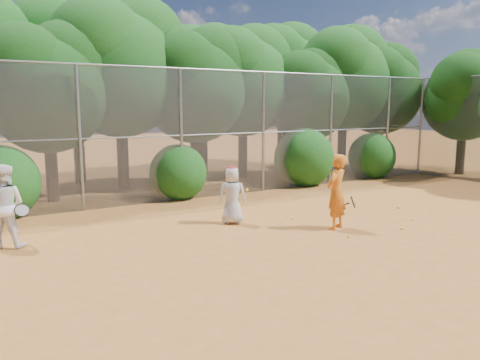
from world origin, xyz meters
TOP-DOWN VIEW (x-y plane):
  - ground at (0.00, 0.00)m, footprint 80.00×80.00m
  - fence_back at (-0.12, 6.00)m, footprint 20.05×0.09m
  - tree_2 at (-4.45, 7.83)m, footprint 3.99×3.47m
  - tree_3 at (-1.94, 8.84)m, footprint 4.89×4.26m
  - tree_4 at (0.55, 8.24)m, footprint 4.19×3.64m
  - tree_5 at (3.06, 9.04)m, footprint 4.51×3.92m
  - tree_6 at (5.55, 8.03)m, footprint 3.86×3.36m
  - tree_7 at (8.06, 8.64)m, footprint 4.77×4.14m
  - tree_8 at (10.05, 8.34)m, footprint 4.25×3.70m
  - tree_10 at (-2.93, 11.05)m, footprint 5.15×4.48m
  - tree_11 at (2.06, 10.64)m, footprint 4.64×4.03m
  - tree_12 at (6.56, 11.24)m, footprint 5.02×4.37m
  - tree_13 at (11.45, 5.03)m, footprint 3.86×3.36m
  - bush_0 at (-6.00, 6.30)m, footprint 2.00×2.00m
  - bush_1 at (-1.00, 6.30)m, footprint 1.80×1.80m
  - bush_2 at (4.00, 6.30)m, footprint 2.20×2.20m
  - bush_3 at (7.50, 6.30)m, footprint 1.90×1.90m
  - player_yellow at (0.71, 0.93)m, footprint 0.89×0.68m
  - player_teen at (-1.14, 2.63)m, footprint 0.83×0.77m
  - player_white at (-6.13, 3.35)m, footprint 1.06×0.99m
  - ball_0 at (3.76, 1.68)m, footprint 0.07×0.07m
  - ball_1 at (2.71, 3.24)m, footprint 0.07×0.07m
  - ball_2 at (1.99, 0.05)m, footprint 0.07×0.07m
  - ball_3 at (2.90, 0.47)m, footprint 0.07×0.07m
  - ball_4 at (0.41, 0.18)m, footprint 0.07×0.07m
  - ball_5 at (3.15, 2.75)m, footprint 0.07×0.07m
  - ball_6 at (0.35, 2.17)m, footprint 0.07×0.07m

SIDE VIEW (x-z plane):
  - ground at x=0.00m, z-range 0.00..0.00m
  - ball_0 at x=3.76m, z-range 0.00..0.07m
  - ball_1 at x=2.71m, z-range 0.00..0.07m
  - ball_2 at x=1.99m, z-range 0.00..0.07m
  - ball_3 at x=2.90m, z-range 0.00..0.07m
  - ball_4 at x=0.41m, z-range 0.00..0.07m
  - ball_5 at x=3.15m, z-range 0.00..0.07m
  - ball_6 at x=0.35m, z-range 0.00..0.07m
  - player_teen at x=-1.14m, z-range 0.00..1.44m
  - player_white at x=-6.13m, z-range 0.00..1.73m
  - player_yellow at x=0.71m, z-range 0.00..1.78m
  - bush_1 at x=-1.00m, z-range 0.00..1.80m
  - bush_3 at x=7.50m, z-range 0.00..1.90m
  - bush_0 at x=-6.00m, z-range 0.00..2.00m
  - bush_2 at x=4.00m, z-range 0.00..2.20m
  - fence_back at x=-0.12m, z-range 0.04..4.06m
  - tree_6 at x=5.55m, z-range 0.82..6.11m
  - tree_13 at x=11.45m, z-range 0.82..6.11m
  - tree_2 at x=-4.45m, z-range 0.85..6.32m
  - tree_4 at x=0.55m, z-range 0.89..6.62m
  - tree_8 at x=10.05m, z-range 0.91..6.73m
  - tree_5 at x=3.06m, z-range 0.96..7.13m
  - tree_11 at x=2.06m, z-range 0.99..7.34m
  - tree_7 at x=8.06m, z-range 1.02..7.54m
  - tree_3 at x=-1.94m, z-range 1.04..7.75m
  - tree_12 at x=6.56m, z-range 1.07..7.95m
  - tree_10 at x=-2.93m, z-range 1.10..8.16m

